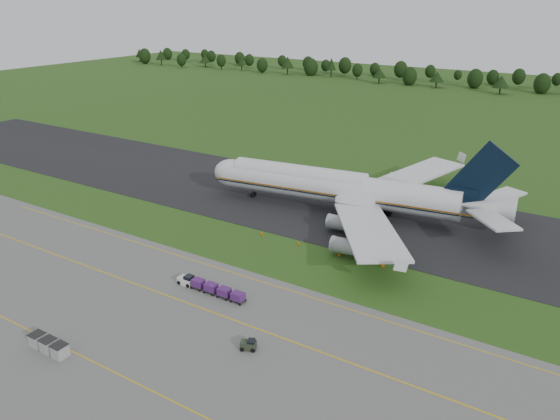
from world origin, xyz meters
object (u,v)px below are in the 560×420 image
Objects in this scene: aircraft at (343,188)px; baggage_train at (210,287)px; uld_row at (49,345)px; utility_cart at (248,345)px; edge_markers at (319,249)px.

baggage_train is at bearing -92.76° from aircraft.
baggage_train is at bearing 70.86° from uld_row.
baggage_train is at bearing 147.15° from utility_cart.
utility_cart is (12.20, -53.49, -4.92)m from aircraft.
baggage_train reaches higher than utility_cart.
edge_markers is (5.28, -20.69, -5.29)m from aircraft.
uld_row is (-22.70, -14.86, 0.37)m from utility_cart.
uld_row is at bearing -108.32° from edge_markers.
uld_row is (-10.50, -68.35, -4.56)m from aircraft.
aircraft is at bearing 81.27° from uld_row.
baggage_train is 25.53m from uld_row.
edge_markers is at bearing 72.52° from baggage_train.
uld_row reaches higher than baggage_train.
uld_row reaches higher than edge_markers.
uld_row is 50.22m from edge_markers.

